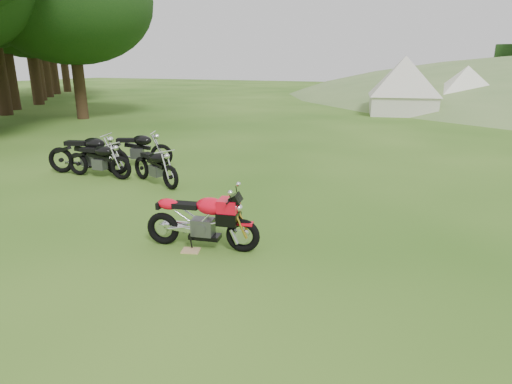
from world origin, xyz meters
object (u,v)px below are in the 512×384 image
at_px(sport_motorcycle, 202,216).
at_px(plywood_board, 191,251).
at_px(vintage_moto_c, 88,153).
at_px(vintage_moto_a, 155,165).
at_px(tent_mid, 465,89).
at_px(vintage_moto_b, 98,159).
at_px(vintage_moto_d, 136,148).
at_px(tent_left, 403,87).

bearing_deg(sport_motorcycle, plywood_board, -126.87).
bearing_deg(plywood_board, vintage_moto_c, 148.99).
height_order(plywood_board, vintage_moto_a, vintage_moto_a).
distance_m(vintage_moto_a, tent_mid, 21.04).
bearing_deg(vintage_moto_b, vintage_moto_d, 83.12).
distance_m(vintage_moto_c, tent_left, 18.09).
xyz_separation_m(plywood_board, vintage_moto_b, (-4.40, 2.78, 0.46)).
bearing_deg(vintage_moto_b, vintage_moto_c, 156.92).
bearing_deg(plywood_board, tent_left, 87.61).
relative_size(vintage_moto_a, vintage_moto_d, 0.91).
xyz_separation_m(sport_motorcycle, vintage_moto_a, (-2.85, 2.64, -0.06)).
xyz_separation_m(vintage_moto_d, tent_mid, (8.30, 18.64, 0.80)).
xyz_separation_m(vintage_moto_a, vintage_moto_b, (-1.64, -0.06, 0.02)).
relative_size(vintage_moto_c, tent_left, 0.62).
height_order(tent_left, tent_mid, tent_left).
distance_m(vintage_moto_b, tent_left, 18.10).
distance_m(vintage_moto_a, vintage_moto_b, 1.64).
relative_size(sport_motorcycle, tent_mid, 0.57).
relative_size(vintage_moto_a, tent_left, 0.51).
relative_size(vintage_moto_a, vintage_moto_c, 0.83).
height_order(sport_motorcycle, plywood_board, sport_motorcycle).
xyz_separation_m(vintage_moto_d, tent_left, (5.18, 15.95, 0.95)).
bearing_deg(vintage_moto_d, tent_mid, 42.02).
height_order(sport_motorcycle, vintage_moto_d, sport_motorcycle).
bearing_deg(vintage_moto_c, tent_mid, 48.56).
relative_size(vintage_moto_d, tent_mid, 0.63).
relative_size(sport_motorcycle, vintage_moto_b, 0.96).
relative_size(sport_motorcycle, vintage_moto_a, 0.99).
bearing_deg(sport_motorcycle, vintage_moto_b, 138.77).
xyz_separation_m(plywood_board, vintage_moto_a, (-2.76, 2.84, 0.44)).
distance_m(tent_left, tent_mid, 4.12).
distance_m(plywood_board, vintage_moto_c, 5.74).
distance_m(sport_motorcycle, tent_mid, 22.91).
relative_size(sport_motorcycle, tent_left, 0.51).
xyz_separation_m(sport_motorcycle, vintage_moto_b, (-4.49, 2.58, -0.04)).
bearing_deg(sport_motorcycle, vintage_moto_a, 125.82).
height_order(sport_motorcycle, vintage_moto_a, sport_motorcycle).
xyz_separation_m(sport_motorcycle, tent_left, (0.75, 19.88, 0.94)).
distance_m(vintage_moto_c, vintage_moto_d, 1.30).
bearing_deg(tent_mid, sport_motorcycle, -112.65).
relative_size(vintage_moto_c, vintage_moto_d, 1.09).
height_order(vintage_moto_a, vintage_moto_d, vintage_moto_d).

